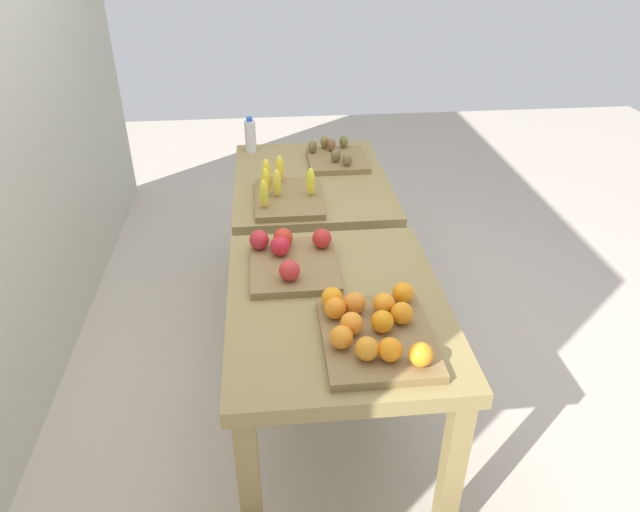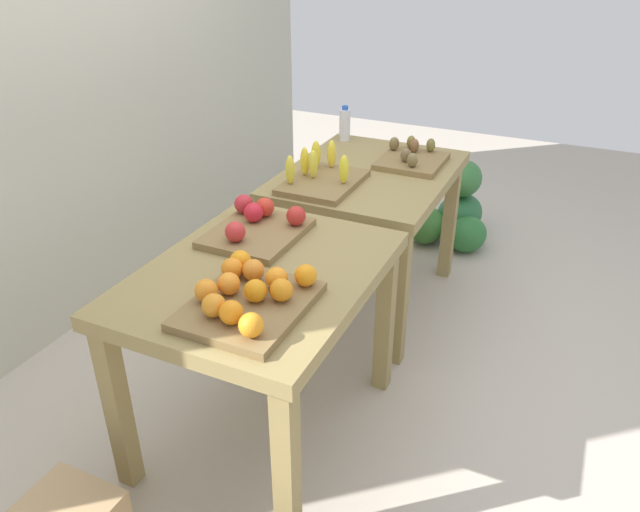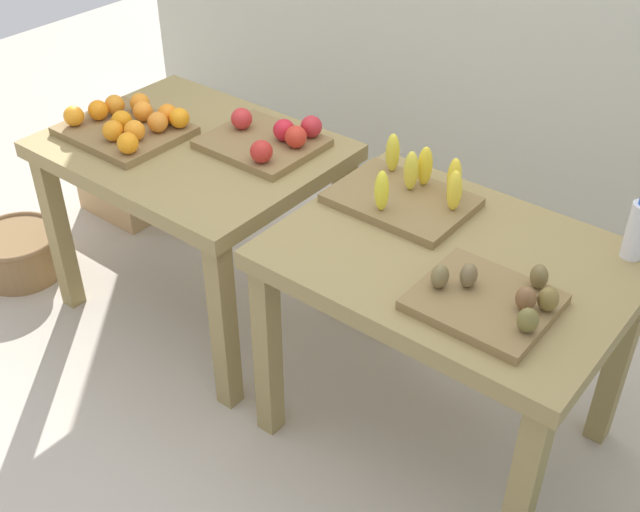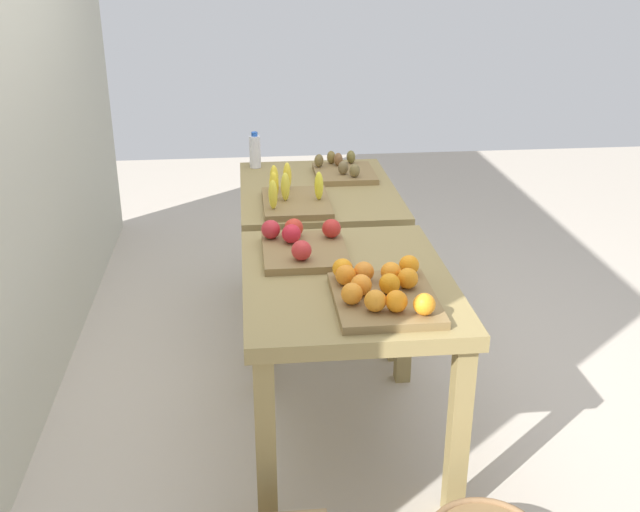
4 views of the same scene
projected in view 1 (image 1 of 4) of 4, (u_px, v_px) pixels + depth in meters
ground_plane at (321, 359)px, 2.99m from camera, size 8.00×8.00×0.00m
display_table_left at (337, 325)px, 2.18m from camera, size 1.04×0.80×0.77m
display_table_right at (311, 197)px, 3.13m from camera, size 1.04×0.80×0.77m
orange_bin at (374, 328)px, 1.91m from camera, size 0.44×0.36×0.11m
apple_bin at (291, 258)px, 2.30m from camera, size 0.40×0.36×0.11m
banana_crate at (285, 193)px, 2.81m from camera, size 0.44×0.32×0.17m
kiwi_bin at (336, 157)px, 3.24m from camera, size 0.37×0.33×0.10m
water_bottle at (250, 136)px, 3.35m from camera, size 0.06×0.06×0.20m
watermelon_pile at (335, 197)px, 4.22m from camera, size 0.63×0.60×0.52m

